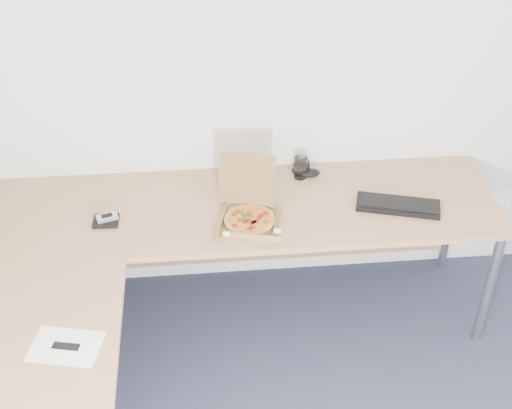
{
  "coord_description": "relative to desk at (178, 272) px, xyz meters",
  "views": [
    {
      "loc": [
        -0.7,
        -1.37,
        2.75
      ],
      "look_at": [
        -0.45,
        1.28,
        0.82
      ],
      "focal_mm": 49.38,
      "sensor_mm": 36.0,
      "label": 1
    }
  ],
  "objects": [
    {
      "name": "drinking_glass",
      "position": [
        0.64,
        0.65,
        0.09
      ],
      "size": [
        0.07,
        0.07,
        0.12
      ],
      "primitive_type": "cylinder",
      "color": "white",
      "rests_on": "desk"
    },
    {
      "name": "keyboard",
      "position": [
        1.07,
        0.34,
        0.04
      ],
      "size": [
        0.42,
        0.25,
        0.02
      ],
      "primitive_type": "cube",
      "rotation": [
        0.0,
        0.0,
        -0.28
      ],
      "color": "black",
      "rests_on": "desk"
    },
    {
      "name": "dome_speaker",
      "position": [
        0.65,
        0.71,
        0.07
      ],
      "size": [
        0.1,
        0.1,
        0.08
      ],
      "primitive_type": "ellipsoid",
      "color": "black",
      "rests_on": "desk"
    },
    {
      "name": "mouse",
      "position": [
        0.69,
        0.66,
        0.05
      ],
      "size": [
        0.11,
        0.09,
        0.04
      ],
      "primitive_type": "ellipsoid",
      "rotation": [
        0.0,
        0.0,
        0.24
      ],
      "color": "black",
      "rests_on": "desk"
    },
    {
      "name": "pizza_box",
      "position": [
        0.34,
        0.3,
        0.06
      ],
      "size": [
        0.27,
        0.31,
        0.27
      ],
      "rotation": [
        0.0,
        0.0,
        -0.24
      ],
      "color": "olive",
      "rests_on": "desk"
    },
    {
      "name": "room_shell",
      "position": [
        0.82,
        -0.97,
        0.55
      ],
      "size": [
        3.5,
        3.5,
        2.5
      ],
      "primitive_type": null,
      "color": "silver",
      "rests_on": "ground"
    },
    {
      "name": "paper_sheet",
      "position": [
        -0.43,
        -0.42,
        0.03
      ],
      "size": [
        0.3,
        0.24,
        0.0
      ],
      "primitive_type": "cube",
      "rotation": [
        0.0,
        0.0,
        -0.23
      ],
      "color": "white",
      "rests_on": "desk"
    },
    {
      "name": "desk",
      "position": [
        0.0,
        0.0,
        0.0
      ],
      "size": [
        2.5,
        2.2,
        0.73
      ],
      "color": "tan",
      "rests_on": "ground"
    },
    {
      "name": "phone",
      "position": [
        -0.33,
        0.35,
        0.06
      ],
      "size": [
        0.11,
        0.08,
        0.02
      ],
      "primitive_type": "cube",
      "rotation": [
        0.0,
        0.0,
        0.3
      ],
      "color": "#B2B5BA",
      "rests_on": "wallet"
    },
    {
      "name": "wallet",
      "position": [
        -0.33,
        0.35,
        0.04
      ],
      "size": [
        0.12,
        0.1,
        0.02
      ],
      "primitive_type": "cube",
      "rotation": [
        0.0,
        0.0,
        -0.04
      ],
      "color": "black",
      "rests_on": "desk"
    }
  ]
}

